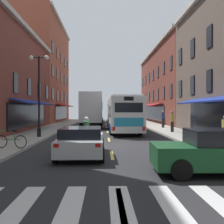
{
  "coord_description": "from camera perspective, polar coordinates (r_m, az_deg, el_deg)",
  "views": [
    {
      "loc": [
        -0.39,
        -16.11,
        2.11
      ],
      "look_at": [
        0.39,
        8.74,
        1.86
      ],
      "focal_mm": 44.22,
      "sensor_mm": 36.0,
      "label": 1
    }
  ],
  "objects": [
    {
      "name": "pedestrian_far",
      "position": [
        24.51,
        12.34,
        -1.82
      ],
      "size": [
        0.36,
        0.36,
        1.83
      ],
      "rotation": [
        0.0,
        0.0,
        2.31
      ],
      "color": "black",
      "rests_on": "sidewalk_right"
    },
    {
      "name": "sidewalk_right",
      "position": [
        17.42,
        19.5,
        -6.18
      ],
      "size": [
        3.0,
        80.0,
        0.14
      ],
      "primitive_type": "cube",
      "color": "#A39E93",
      "rests_on": "ground"
    },
    {
      "name": "motorcycle_rider",
      "position": [
        16.59,
        -5.29,
        -4.27
      ],
      "size": [
        0.62,
        2.07,
        1.66
      ],
      "color": "black",
      "rests_on": "ground"
    },
    {
      "name": "sidewalk_left",
      "position": [
        17.15,
        -20.66,
        -6.29
      ],
      "size": [
        3.0,
        80.0,
        0.14
      ],
      "primitive_type": "cube",
      "color": "#A39E93",
      "rests_on": "ground"
    },
    {
      "name": "sedan_mid",
      "position": [
        9.73,
        21.63,
        -7.57
      ],
      "size": [
        4.41,
        2.1,
        1.46
      ],
      "color": "#144723",
      "rests_on": "ground"
    },
    {
      "name": "crosswalk_near",
      "position": [
        6.48,
        1.84,
        -18.4
      ],
      "size": [
        7.1,
        2.8,
        0.01
      ],
      "color": "silver",
      "rests_on": "ground"
    },
    {
      "name": "transit_bus",
      "position": [
        26.02,
        2.19,
        -0.32
      ],
      "size": [
        2.7,
        12.04,
        3.24
      ],
      "color": "silver",
      "rests_on": "ground"
    },
    {
      "name": "sedan_far",
      "position": [
        41.3,
        -3.26,
        -1.37
      ],
      "size": [
        2.02,
        4.56,
        1.36
      ],
      "color": "maroon",
      "rests_on": "ground"
    },
    {
      "name": "lane_centre_dashes",
      "position": [
        16.0,
        -0.4,
        -6.98
      ],
      "size": [
        0.14,
        73.9,
        0.01
      ],
      "color": "#DBCC4C",
      "rests_on": "ground"
    },
    {
      "name": "box_truck",
      "position": [
        32.02,
        -4.22,
        0.41
      ],
      "size": [
        2.51,
        7.4,
        3.96
      ],
      "color": "#B21E19",
      "rests_on": "ground"
    },
    {
      "name": "pedestrian_rear",
      "position": [
        30.18,
        10.51,
        -1.36
      ],
      "size": [
        0.36,
        0.36,
        1.84
      ],
      "rotation": [
        0.0,
        0.0,
        6.24
      ],
      "color": "black",
      "rests_on": "sidewalk_right"
    },
    {
      "name": "sedan_near",
      "position": [
        12.49,
        -6.32,
        -6.02
      ],
      "size": [
        2.04,
        4.57,
        1.3
      ],
      "color": "silver",
      "rests_on": "ground"
    },
    {
      "name": "bicycle_near",
      "position": [
        14.9,
        -20.16,
        -5.65
      ],
      "size": [
        1.69,
        0.49,
        0.91
      ],
      "color": "black",
      "rests_on": "sidewalk_left"
    },
    {
      "name": "pedestrian_near",
      "position": [
        27.54,
        12.35,
        -1.71
      ],
      "size": [
        0.46,
        0.52,
        1.66
      ],
      "rotation": [
        0.0,
        0.0,
        5.74
      ],
      "color": "black",
      "rests_on": "sidewalk_right"
    },
    {
      "name": "ground_plane",
      "position": [
        16.26,
        -0.42,
        -7.05
      ],
      "size": [
        34.8,
        80.0,
        0.1
      ],
      "primitive_type": "cube",
      "color": "#28282B"
    },
    {
      "name": "street_lamp_twin",
      "position": [
        20.43,
        -14.86,
        4.04
      ],
      "size": [
        1.42,
        0.32,
        5.82
      ],
      "color": "black",
      "rests_on": "sidewalk_left"
    }
  ]
}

